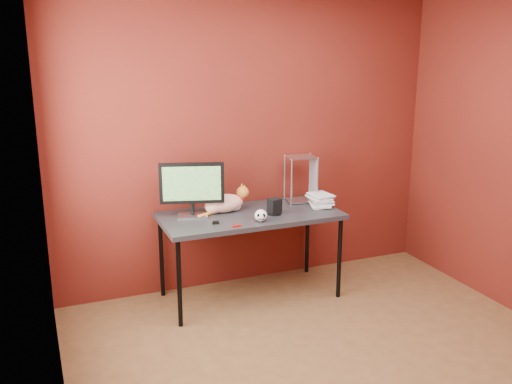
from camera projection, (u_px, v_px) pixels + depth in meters
name	position (u px, v px, depth m)	size (l,w,h in m)	color
room	(357.00, 162.00, 3.42)	(3.52, 3.52, 2.61)	brown
desk	(250.00, 219.00, 4.78)	(1.50, 0.70, 0.75)	black
monitor	(192.00, 187.00, 4.61)	(0.51, 0.23, 0.45)	#B4B4B9
cat	(225.00, 203.00, 4.79)	(0.48, 0.20, 0.23)	#DF5F2F
skull_mug	(261.00, 215.00, 4.54)	(0.10, 0.11, 0.10)	white
speaker	(274.00, 207.00, 4.73)	(0.12, 0.12, 0.14)	black
book_stack	(313.00, 142.00, 4.84)	(0.23, 0.27, 1.13)	beige
wire_rack	(301.00, 179.00, 5.08)	(0.26, 0.23, 0.42)	#B4B4B9
pocket_knife	(237.00, 226.00, 4.42)	(0.07, 0.02, 0.01)	#9E0D0C
black_gadget	(216.00, 223.00, 4.49)	(0.05, 0.03, 0.02)	black
washer	(254.00, 220.00, 4.58)	(0.04, 0.04, 0.00)	#B4B4B9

